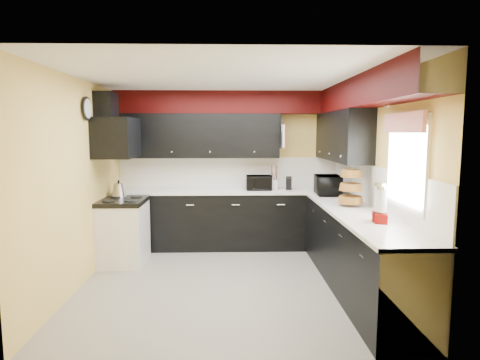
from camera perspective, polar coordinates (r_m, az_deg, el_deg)
The scene contains 35 objects.
ground at distance 5.20m, azimuth -1.53°, elevation -14.13°, with size 3.60×3.60×0.00m, color gray.
wall_back at distance 6.68m, azimuth -1.56°, elevation 1.59°, with size 3.60×0.06×2.50m, color #E0C666.
wall_right at distance 5.21m, azimuth 18.63°, elevation -0.24°, with size 0.06×3.60×2.50m, color #E0C666.
wall_left at distance 5.22m, azimuth -21.76°, elevation -0.36°, with size 0.06×3.60×2.50m, color #E0C666.
ceiling at distance 4.90m, azimuth -1.62°, elevation 14.35°, with size 3.60×3.60×0.06m, color white.
cab_back at distance 6.51m, azimuth -1.54°, elevation -5.68°, with size 3.60×0.60×0.90m, color black.
cab_right at distance 5.00m, azimuth 16.20°, elevation -9.82°, with size 0.60×3.00×0.90m, color black.
counter_back at distance 6.42m, azimuth -1.55°, elevation -1.59°, with size 3.62×0.64×0.04m, color white.
counter_right at distance 4.88m, azimuth 16.38°, elevation -4.53°, with size 0.64×3.02×0.04m, color white.
splash_back at distance 6.68m, azimuth -1.56°, elevation 1.07°, with size 3.60×0.02×0.50m, color white.
splash_right at distance 5.22m, azimuth 18.51°, elevation -0.89°, with size 0.02×3.60×0.50m, color white.
upper_back at distance 6.50m, azimuth -6.02°, elevation 6.26°, with size 2.60×0.35×0.70m, color black.
upper_right at distance 5.98m, azimuth 14.28°, elevation 6.05°, with size 0.35×1.80×0.70m, color black.
soffit_back at distance 6.49m, azimuth -1.59°, elevation 10.93°, with size 3.60×0.36×0.35m, color black.
soffit_right at distance 4.97m, azimuth 17.85°, elevation 11.90°, with size 0.36×3.24×0.35m, color black.
stove at distance 5.98m, azimuth -16.20°, elevation -7.28°, with size 0.60×0.75×0.86m, color white.
cooktop at distance 5.88m, azimuth -16.35°, elevation -2.93°, with size 0.62×0.77×0.06m, color black.
hood at distance 5.82m, azimuth -17.12°, elevation 5.75°, with size 0.50×0.78×0.55m, color black.
hood_duct at distance 5.86m, azimuth -18.50°, elevation 9.81°, with size 0.24×0.40×0.40m, color black.
window at distance 4.35m, azimuth 22.66°, elevation 2.24°, with size 0.03×0.86×0.96m, color white, non-canonical shape.
valance at distance 4.32m, azimuth 22.24°, elevation 7.55°, with size 0.04×0.88×0.20m, color red.
pan_top at distance 6.46m, azimuth 5.78°, elevation 8.04°, with size 0.03×0.22×0.40m, color black, non-canonical shape.
pan_mid at distance 6.33m, azimuth 5.90°, elevation 5.80°, with size 0.03×0.28×0.46m, color black, non-canonical shape.
pan_low at distance 6.59m, azimuth 5.61°, elevation 5.58°, with size 0.03×0.24×0.42m, color black, non-canonical shape.
cut_board at distance 6.21m, azimuth 6.15°, elevation 6.24°, with size 0.03×0.26×0.35m, color white.
baskets at distance 5.18m, azimuth 15.50°, elevation -0.95°, with size 0.27×0.27×0.50m, color brown, non-canonical shape.
clock at distance 5.41m, azimuth -20.96°, elevation 9.47°, with size 0.03×0.30×0.30m, color black, non-canonical shape.
deco_plate at distance 4.85m, azimuth 20.19°, elevation 11.05°, with size 0.03×0.24×0.24m, color white, non-canonical shape.
toaster_oven at distance 6.41m, azimuth 2.71°, elevation -0.38°, with size 0.40×0.33×0.23m, color black.
microwave at distance 6.04m, azimuth 12.44°, elevation -0.72°, with size 0.51×0.35×0.28m, color black.
utensil_crock at distance 6.50m, azimuth 4.88°, elevation -0.64°, with size 0.15×0.15×0.16m, color white.
knife_block at distance 6.46m, azimuth 6.95°, elevation -0.50°, with size 0.09×0.13×0.20m, color black.
kettle at distance 6.14m, azimuth -16.86°, elevation -1.35°, with size 0.21×0.21×0.19m, color #ADAEB3, non-canonical shape.
dispenser_a at distance 4.37m, azimuth 19.21°, elevation -3.24°, with size 0.13×0.13×0.37m, color #6B000E, non-canonical shape.
dispenser_b at distance 4.29m, azimuth 19.52°, elevation -3.64°, with size 0.12×0.12×0.34m, color #70020D, non-canonical shape.
Camera 1 is at (0.01, -4.86, 1.85)m, focal length 30.00 mm.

